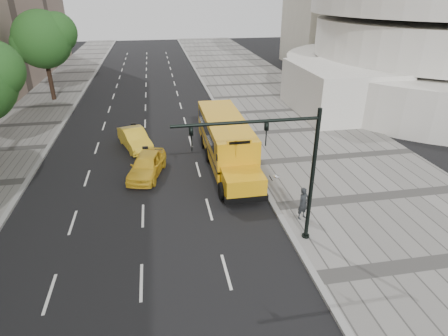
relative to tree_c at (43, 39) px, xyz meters
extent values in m
plane|color=black|center=(10.39, -19.34, -6.22)|extent=(140.00, 140.00, 0.00)
cube|color=gray|center=(22.39, -19.34, -6.14)|extent=(12.00, 140.00, 0.15)
cube|color=gray|center=(16.39, -19.34, -6.14)|extent=(0.30, 140.00, 0.15)
cube|color=gray|center=(2.39, -19.34, -6.14)|extent=(0.30, 140.00, 0.15)
cylinder|color=white|center=(40.39, -5.34, -4.22)|extent=(32.00, 32.00, 4.00)
cylinder|color=white|center=(40.39, -5.34, -0.12)|extent=(26.00, 26.00, 3.60)
cube|color=white|center=(27.39, -9.34, -4.02)|extent=(8.00, 10.00, 4.40)
cylinder|color=black|center=(-0.11, 0.00, -3.48)|extent=(0.44, 0.44, 5.49)
sphere|color=#1D4B19|center=(-0.11, 0.00, -0.05)|extent=(5.61, 5.61, 5.61)
sphere|color=#1D4B19|center=(1.30, 0.30, 0.55)|extent=(3.93, 3.93, 3.93)
sphere|color=#1D4B19|center=(-1.23, -0.40, -0.45)|extent=(3.65, 3.65, 3.65)
cube|color=#E6A212|center=(14.89, -18.19, -4.44)|extent=(2.50, 9.00, 2.45)
cube|color=#E6A212|center=(14.89, -23.69, -5.12)|extent=(2.20, 2.00, 1.10)
cube|color=black|center=(14.89, -24.57, -5.67)|extent=(2.38, 0.25, 0.35)
cube|color=black|center=(14.89, -18.19, -4.97)|extent=(2.52, 9.00, 0.12)
cube|color=black|center=(14.89, -22.63, -3.97)|extent=(2.05, 0.10, 0.90)
cube|color=black|center=(14.89, -17.69, -3.97)|extent=(2.52, 7.50, 0.70)
cube|color=#E6A212|center=(14.89, -22.64, -3.17)|extent=(1.40, 0.12, 0.28)
ellipsoid|color=silver|center=(16.41, -25.09, -4.32)|extent=(0.32, 0.32, 0.14)
cylinder|color=black|center=(16.17, -24.87, -4.52)|extent=(0.36, 0.47, 0.58)
cylinder|color=black|center=(13.76, -23.39, -5.72)|extent=(0.30, 1.00, 1.00)
cylinder|color=black|center=(16.02, -23.39, -5.72)|extent=(0.30, 1.00, 1.00)
cylinder|color=black|center=(13.76, -18.19, -5.72)|extent=(0.30, 1.00, 1.00)
cylinder|color=black|center=(16.02, -18.19, -5.72)|extent=(0.30, 1.00, 1.00)
cylinder|color=black|center=(13.76, -15.69, -5.72)|extent=(0.30, 1.00, 1.00)
cylinder|color=black|center=(16.02, -15.69, -5.72)|extent=(0.30, 1.00, 1.00)
imported|color=yellow|center=(9.65, -19.66, -5.48)|extent=(2.82, 4.64, 1.48)
imported|color=yellow|center=(8.75, -14.87, -5.50)|extent=(2.84, 4.65, 1.45)
imported|color=black|center=(17.40, -26.25, -5.21)|extent=(0.74, 0.63, 1.72)
cylinder|color=black|center=(16.99, -27.81, -3.02)|extent=(0.18, 0.18, 6.40)
cylinder|color=black|center=(16.99, -27.81, -6.09)|extent=(0.36, 0.36, 0.25)
cylinder|color=black|center=(13.99, -27.81, -0.22)|extent=(6.00, 0.14, 0.14)
imported|color=black|center=(14.79, -27.81, -0.77)|extent=(0.16, 0.20, 1.00)
imported|color=black|center=(11.79, -27.81, -0.77)|extent=(0.16, 0.20, 1.00)
camera|label=1|loc=(10.60, -41.38, 4.50)|focal=30.00mm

